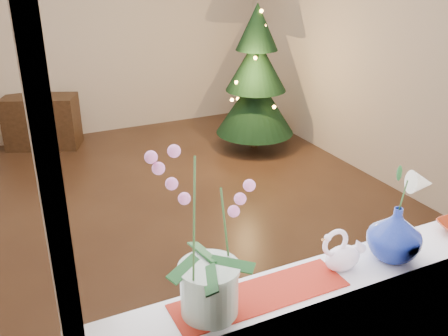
{
  "coord_description": "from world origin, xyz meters",
  "views": [
    {
      "loc": [
        -1.18,
        -3.71,
        2.12
      ],
      "look_at": [
        -0.07,
        -1.4,
        1.02
      ],
      "focal_mm": 40.0,
      "sensor_mm": 36.0,
      "label": 1
    }
  ],
  "objects_px": {
    "swan": "(343,249)",
    "paperweight": "(408,244)",
    "blue_vase": "(396,230)",
    "side_table": "(42,122)",
    "orchid_pot": "(209,234)",
    "xmas_tree": "(256,79)"
  },
  "relations": [
    {
      "from": "swan",
      "to": "side_table",
      "type": "height_order",
      "value": "swan"
    },
    {
      "from": "paperweight",
      "to": "xmas_tree",
      "type": "relative_size",
      "value": 0.04
    },
    {
      "from": "blue_vase",
      "to": "side_table",
      "type": "distance_m",
      "value": 4.79
    },
    {
      "from": "swan",
      "to": "orchid_pot",
      "type": "bearing_deg",
      "value": -163.48
    },
    {
      "from": "swan",
      "to": "side_table",
      "type": "xyz_separation_m",
      "value": [
        -0.68,
        4.61,
        -0.71
      ]
    },
    {
      "from": "side_table",
      "to": "orchid_pot",
      "type": "bearing_deg",
      "value": -66.06
    },
    {
      "from": "blue_vase",
      "to": "paperweight",
      "type": "height_order",
      "value": "blue_vase"
    },
    {
      "from": "xmas_tree",
      "to": "side_table",
      "type": "relative_size",
      "value": 2.02
    },
    {
      "from": "swan",
      "to": "paperweight",
      "type": "distance_m",
      "value": 0.35
    },
    {
      "from": "blue_vase",
      "to": "side_table",
      "type": "xyz_separation_m",
      "value": [
        -0.93,
        4.64,
        -0.75
      ]
    },
    {
      "from": "paperweight",
      "to": "side_table",
      "type": "xyz_separation_m",
      "value": [
        -1.03,
        4.63,
        -0.65
      ]
    },
    {
      "from": "blue_vase",
      "to": "side_table",
      "type": "height_order",
      "value": "blue_vase"
    },
    {
      "from": "paperweight",
      "to": "side_table",
      "type": "relative_size",
      "value": 0.09
    },
    {
      "from": "blue_vase",
      "to": "xmas_tree",
      "type": "bearing_deg",
      "value": 69.68
    },
    {
      "from": "swan",
      "to": "blue_vase",
      "type": "height_order",
      "value": "blue_vase"
    },
    {
      "from": "swan",
      "to": "paperweight",
      "type": "bearing_deg",
      "value": 11.96
    },
    {
      "from": "blue_vase",
      "to": "xmas_tree",
      "type": "relative_size",
      "value": 0.17
    },
    {
      "from": "xmas_tree",
      "to": "orchid_pot",
      "type": "bearing_deg",
      "value": -121.57
    },
    {
      "from": "orchid_pot",
      "to": "swan",
      "type": "distance_m",
      "value": 0.65
    },
    {
      "from": "swan",
      "to": "side_table",
      "type": "bearing_deg",
      "value": 113.68
    },
    {
      "from": "xmas_tree",
      "to": "side_table",
      "type": "bearing_deg",
      "value": 153.45
    },
    {
      "from": "orchid_pot",
      "to": "blue_vase",
      "type": "height_order",
      "value": "orchid_pot"
    }
  ]
}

